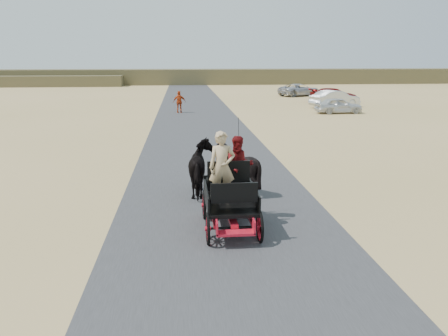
{
  "coord_description": "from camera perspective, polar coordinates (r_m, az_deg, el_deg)",
  "views": [
    {
      "loc": [
        -1.08,
        -11.32,
        4.27
      ],
      "look_at": [
        0.09,
        0.72,
        1.2
      ],
      "focal_mm": 35.0,
      "sensor_mm": 36.0,
      "label": 1
    }
  ],
  "objects": [
    {
      "name": "car_c",
      "position": [
        44.64,
        14.14,
        9.21
      ],
      "size": [
        4.78,
        2.1,
        1.37
      ],
      "primitive_type": "imported",
      "rotation": [
        0.0,
        0.0,
        1.61
      ],
      "color": "maroon",
      "rests_on": "ground"
    },
    {
      "name": "horse_right",
      "position": [
        13.97,
        1.69,
        0.06
      ],
      "size": [
        1.37,
        1.54,
        1.7
      ],
      "primitive_type": "imported",
      "rotation": [
        0.0,
        0.0,
        3.14
      ],
      "color": "black",
      "rests_on": "ground"
    },
    {
      "name": "car_a",
      "position": [
        35.76,
        14.73,
        7.92
      ],
      "size": [
        3.68,
        1.59,
        1.24
      ],
      "primitive_type": "imported",
      "rotation": [
        0.0,
        0.0,
        1.61
      ],
      "color": "silver",
      "rests_on": "ground"
    },
    {
      "name": "car_d",
      "position": [
        51.2,
        9.82,
        10.03
      ],
      "size": [
        5.46,
        4.15,
        1.38
      ],
      "primitive_type": "imported",
      "rotation": [
        0.0,
        0.0,
        2.0
      ],
      "color": "#B2B2B7",
      "rests_on": "ground"
    },
    {
      "name": "horse_left",
      "position": [
        13.88,
        -2.82,
        -0.05
      ],
      "size": [
        0.91,
        2.01,
        1.7
      ],
      "primitive_type": "imported",
      "rotation": [
        0.0,
        0.0,
        3.14
      ],
      "color": "black",
      "rests_on": "ground"
    },
    {
      "name": "ground",
      "position": [
        12.15,
        -0.08,
        -6.33
      ],
      "size": [
        140.0,
        140.0,
        0.0
      ],
      "primitive_type": "plane",
      "color": "tan"
    },
    {
      "name": "ridge_far",
      "position": [
        73.4,
        -4.78,
        11.8
      ],
      "size": [
        140.0,
        6.0,
        2.4
      ],
      "primitive_type": "cube",
      "color": "brown",
      "rests_on": "ground"
    },
    {
      "name": "driver_man",
      "position": [
        10.86,
        -0.26,
        0.12
      ],
      "size": [
        0.66,
        0.43,
        1.8
      ],
      "primitive_type": "imported",
      "color": "tan",
      "rests_on": "carriage"
    },
    {
      "name": "road",
      "position": [
        12.15,
        -0.08,
        -6.31
      ],
      "size": [
        6.0,
        140.0,
        0.01
      ],
      "primitive_type": "cube",
      "color": "#38383A",
      "rests_on": "ground"
    },
    {
      "name": "car_b",
      "position": [
        39.9,
        14.28,
        8.75
      ],
      "size": [
        4.81,
        3.09,
        1.5
      ],
      "primitive_type": "imported",
      "rotation": [
        0.0,
        0.0,
        1.93
      ],
      "color": "silver",
      "rests_on": "ground"
    },
    {
      "name": "carriage",
      "position": [
        11.21,
        0.79,
        -6.18
      ],
      "size": [
        1.3,
        2.4,
        0.72
      ],
      "primitive_type": null,
      "color": "black",
      "rests_on": "ground"
    },
    {
      "name": "pedestrian",
      "position": [
        34.99,
        -5.85,
        8.58
      ],
      "size": [
        1.03,
        0.47,
        1.73
      ],
      "primitive_type": "imported",
      "rotation": [
        0.0,
        0.0,
        3.09
      ],
      "color": "#B23A14",
      "rests_on": "ground"
    },
    {
      "name": "passenger_woman",
      "position": [
        11.47,
        1.97,
        0.3
      ],
      "size": [
        0.77,
        0.6,
        1.58
      ],
      "primitive_type": "imported",
      "color": "#660C0F",
      "rests_on": "carriage"
    }
  ]
}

